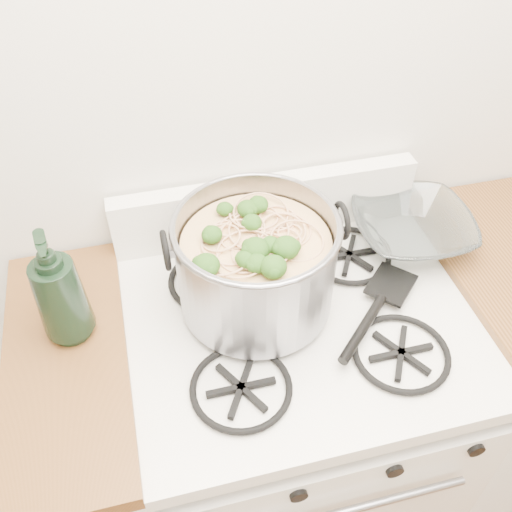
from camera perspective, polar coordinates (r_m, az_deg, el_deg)
The scene contains 6 objects.
gas_range at distance 1.65m, azimuth 3.61°, elevation -16.55°, with size 0.76×0.66×0.92m.
counter_left at distance 1.62m, azimuth -14.81°, elevation -19.36°, with size 0.25×0.65×0.92m.
stock_pot at distance 1.19m, azimuth 0.00°, elevation -0.88°, with size 0.37×0.34×0.23m.
spatula at distance 1.33m, azimuth 13.40°, elevation -2.56°, with size 0.29×0.31×0.02m, color black, non-canonical shape.
glass_bowl at distance 1.45m, azimuth 15.16°, elevation 2.15°, with size 0.11×0.11×0.03m, color white.
bottle at distance 1.18m, azimuth -19.25°, elevation -3.02°, with size 0.10×0.11×0.27m, color black.
Camera 1 is at (-0.29, 0.51, 1.88)m, focal length 40.00 mm.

